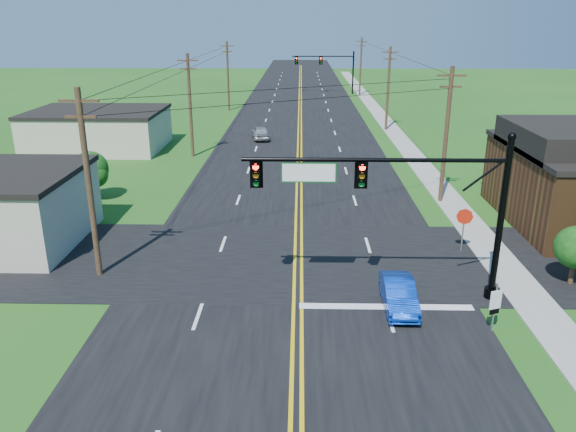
{
  "coord_description": "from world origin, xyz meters",
  "views": [
    {
      "loc": [
        0.24,
        -14.64,
        11.81
      ],
      "look_at": [
        -0.31,
        10.0,
        3.11
      ],
      "focal_mm": 35.0,
      "sensor_mm": 36.0,
      "label": 1
    }
  ],
  "objects_px": {
    "blue_car": "(399,295)",
    "stop_sign": "(464,221)",
    "signal_mast_far": "(327,66)",
    "signal_mast_main": "(397,196)",
    "route_sign": "(495,304)"
  },
  "relations": [
    {
      "from": "blue_car",
      "to": "route_sign",
      "type": "distance_m",
      "value": 3.96
    },
    {
      "from": "signal_mast_main",
      "to": "stop_sign",
      "type": "bearing_deg",
      "value": 49.07
    },
    {
      "from": "signal_mast_main",
      "to": "blue_car",
      "type": "distance_m",
      "value": 4.26
    },
    {
      "from": "route_sign",
      "to": "stop_sign",
      "type": "relative_size",
      "value": 0.87
    },
    {
      "from": "signal_mast_far",
      "to": "blue_car",
      "type": "xyz_separation_m",
      "value": [
        0.07,
        -73.0,
        -3.93
      ]
    },
    {
      "from": "blue_car",
      "to": "stop_sign",
      "type": "xyz_separation_m",
      "value": [
        4.38,
        6.25,
        1.15
      ]
    },
    {
      "from": "signal_mast_main",
      "to": "signal_mast_far",
      "type": "distance_m",
      "value": 72.0
    },
    {
      "from": "stop_sign",
      "to": "signal_mast_far",
      "type": "bearing_deg",
      "value": 106.24
    },
    {
      "from": "blue_car",
      "to": "route_sign",
      "type": "relative_size",
      "value": 1.75
    },
    {
      "from": "signal_mast_main",
      "to": "blue_car",
      "type": "relative_size",
      "value": 3.03
    },
    {
      "from": "blue_car",
      "to": "stop_sign",
      "type": "distance_m",
      "value": 7.72
    },
    {
      "from": "route_sign",
      "to": "stop_sign",
      "type": "bearing_deg",
      "value": 62.41
    },
    {
      "from": "signal_mast_main",
      "to": "stop_sign",
      "type": "distance_m",
      "value": 7.56
    },
    {
      "from": "signal_mast_far",
      "to": "blue_car",
      "type": "relative_size",
      "value": 2.95
    },
    {
      "from": "route_sign",
      "to": "stop_sign",
      "type": "xyz_separation_m",
      "value": [
        0.96,
        8.14,
        0.52
      ]
    }
  ]
}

